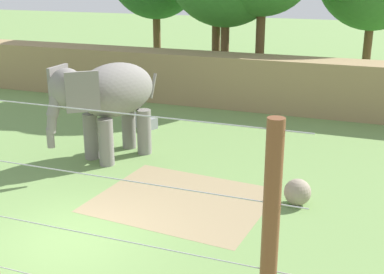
# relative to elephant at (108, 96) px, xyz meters

# --- Properties ---
(ground_plane) EXTENTS (120.00, 120.00, 0.00)m
(ground_plane) POSITION_rel_elephant_xyz_m (1.80, -5.07, -2.10)
(ground_plane) COLOR #6B8E4C
(dirt_patch) EXTENTS (4.76, 4.05, 0.01)m
(dirt_patch) POSITION_rel_elephant_xyz_m (3.41, -2.21, -2.10)
(dirt_patch) COLOR #937F5B
(dirt_patch) RESTS_ON ground
(embankment_wall) EXTENTS (36.00, 1.80, 2.31)m
(embankment_wall) POSITION_rel_elephant_xyz_m (1.80, 8.13, -0.95)
(embankment_wall) COLOR #997F56
(embankment_wall) RESTS_ON ground
(elephant) EXTENTS (2.77, 3.97, 3.17)m
(elephant) POSITION_rel_elephant_xyz_m (0.00, 0.00, 0.00)
(elephant) COLOR gray
(elephant) RESTS_ON ground
(enrichment_ball) EXTENTS (0.71, 0.71, 0.71)m
(enrichment_ball) POSITION_rel_elephant_xyz_m (6.35, -1.37, -1.75)
(enrichment_ball) COLOR gray
(enrichment_ball) RESTS_ON ground
(feed_trough) EXTENTS (1.49, 0.96, 0.44)m
(feed_trough) POSITION_rel_elephant_xyz_m (-0.66, 3.60, -1.88)
(feed_trough) COLOR gray
(feed_trough) RESTS_ON ground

